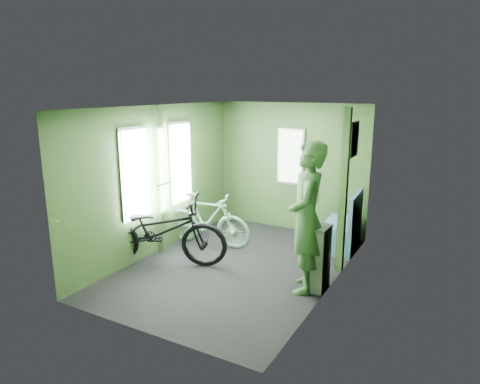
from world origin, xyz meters
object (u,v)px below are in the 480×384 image
Objects in this scene: bicycle_black at (161,264)px; bench_seat at (342,232)px; passenger at (307,218)px; waste_box at (317,258)px; bicycle_mint at (207,246)px.

bench_seat is at bearing -69.62° from bicycle_black.
bicycle_black is 2.37m from passenger.
waste_box is at bearing 104.24° from passenger.
waste_box reaches higher than bicycle_black.
bench_seat is at bearing 161.72° from passenger.
waste_box is (2.28, 0.36, 0.43)m from bicycle_black.
bicycle_black is 1.31× the size of bicycle_mint.
bench_seat is (-0.11, 1.58, -0.15)m from waste_box.
bicycle_black is 0.99m from bicycle_mint.
passenger is (2.14, 0.28, 0.97)m from bicycle_black.
passenger reaches higher than bicycle_mint.
passenger is (1.96, -0.70, 0.97)m from bicycle_mint.
bicycle_mint is 2.22m from bench_seat.
passenger is at bearing -104.08° from bicycle_black.
bicycle_mint is at bearing -32.04° from bicycle_black.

